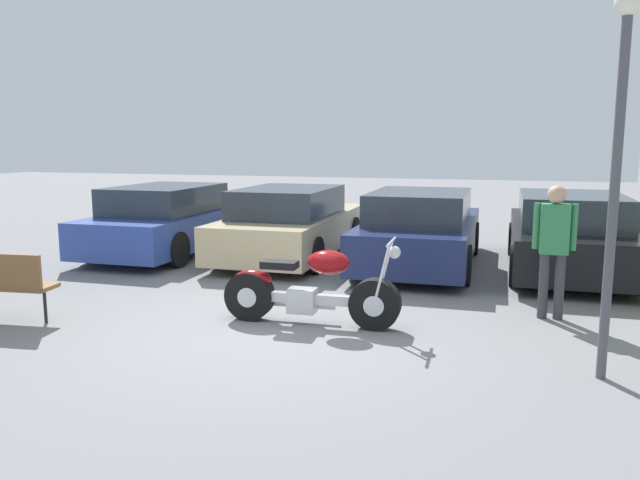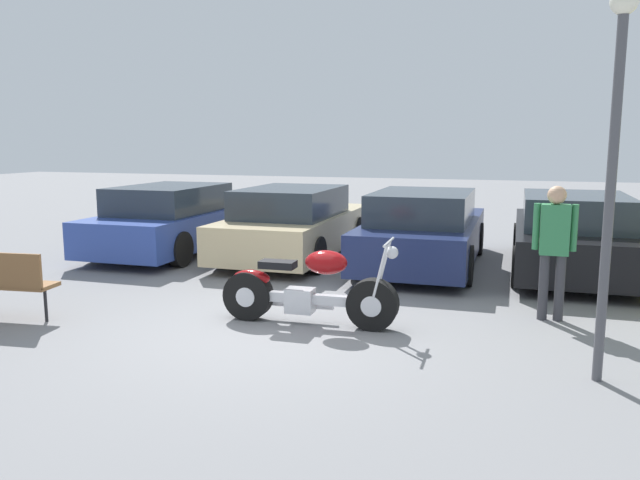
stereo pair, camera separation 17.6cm
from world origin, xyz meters
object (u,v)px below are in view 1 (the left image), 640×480
parked_car_blue (171,221)px  parked_car_champagne (291,224)px  parked_car_navy (421,230)px  motorcycle (309,291)px  lamp_post (618,138)px  person_standing (554,240)px  parked_car_black (569,235)px

parked_car_blue → parked_car_champagne: bearing=4.1°
parked_car_navy → motorcycle: bearing=-101.8°
parked_car_champagne → lamp_post: 7.17m
parked_car_blue → motorcycle: bearing=-43.7°
parked_car_navy → person_standing: person_standing is taller
parked_car_champagne → person_standing: 5.46m
motorcycle → parked_car_navy: parked_car_navy is taller
motorcycle → parked_car_champagne: parked_car_champagne is taller
parked_car_champagne → person_standing: person_standing is taller
parked_car_blue → parked_car_navy: size_ratio=1.00×
parked_car_champagne → parked_car_black: same height
parked_car_black → lamp_post: (-0.14, -5.06, 1.61)m
parked_car_champagne → person_standing: size_ratio=2.66×
motorcycle → person_standing: 3.11m
parked_car_blue → parked_car_black: size_ratio=1.00×
parked_car_black → lamp_post: lamp_post is taller
motorcycle → parked_car_champagne: size_ratio=0.49×
person_standing → lamp_post: bearing=-80.5°
parked_car_champagne → lamp_post: lamp_post is taller
parked_car_navy → parked_car_black: size_ratio=1.00×
parked_car_blue → parked_car_navy: same height
parked_car_champagne → motorcycle: bearing=-68.2°
motorcycle → lamp_post: bearing=-15.7°
motorcycle → parked_car_champagne: (-1.66, 4.14, 0.22)m
parked_car_blue → parked_car_black: bearing=1.6°
parked_car_black → lamp_post: size_ratio=1.27×
motorcycle → lamp_post: lamp_post is taller
lamp_post → motorcycle: bearing=164.3°
parked_car_champagne → parked_car_navy: size_ratio=1.00×
parked_car_champagne → parked_car_black: bearing=0.3°
motorcycle → parked_car_blue: size_ratio=0.49×
motorcycle → person_standing: bearing=20.8°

